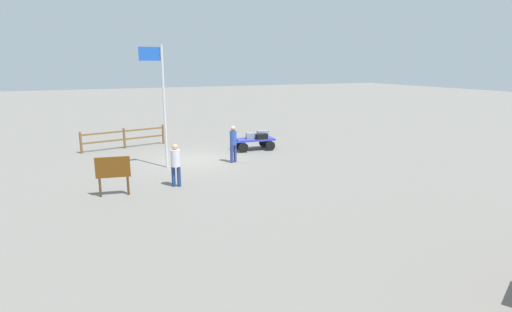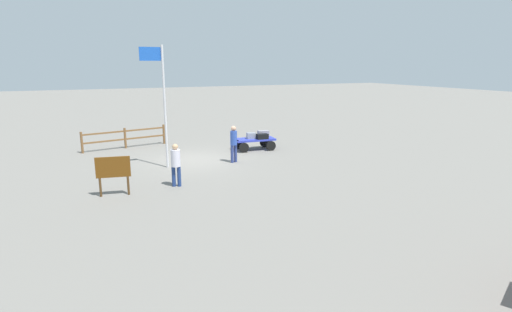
# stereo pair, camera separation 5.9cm
# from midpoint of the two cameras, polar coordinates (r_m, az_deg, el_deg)

# --- Properties ---
(ground_plane) EXTENTS (120.00, 120.00, 0.00)m
(ground_plane) POSITION_cam_midpoint_polar(r_m,az_deg,el_deg) (19.36, -8.63, -0.54)
(ground_plane) COLOR slate
(luggage_cart) EXTENTS (2.18, 1.26, 0.61)m
(luggage_cart) POSITION_cam_midpoint_polar(r_m,az_deg,el_deg) (21.30, -0.43, 2.05)
(luggage_cart) COLOR #2E3CBC
(luggage_cart) RESTS_ON ground
(suitcase_tan) EXTENTS (0.50, 0.43, 0.30)m
(suitcase_tan) POSITION_cam_midpoint_polar(r_m,az_deg,el_deg) (21.22, -0.87, 2.89)
(suitcase_tan) COLOR gray
(suitcase_tan) RESTS_ON luggage_cart
(suitcase_grey) EXTENTS (0.62, 0.39, 0.27)m
(suitcase_grey) POSITION_cam_midpoint_polar(r_m,az_deg,el_deg) (21.09, 0.72, 2.78)
(suitcase_grey) COLOR black
(suitcase_grey) RESTS_ON luggage_cart
(suitcase_dark) EXTENTS (0.60, 0.39, 0.34)m
(suitcase_dark) POSITION_cam_midpoint_polar(r_m,az_deg,el_deg) (21.68, 0.85, 3.15)
(suitcase_dark) COLOR gray
(suitcase_dark) RESTS_ON luggage_cart
(worker_lead) EXTENTS (0.39, 0.39, 1.70)m
(worker_lead) POSITION_cam_midpoint_polar(r_m,az_deg,el_deg) (18.49, -3.32, 2.05)
(worker_lead) COLOR navy
(worker_lead) RESTS_ON ground
(worker_trailing) EXTENTS (0.45, 0.45, 1.61)m
(worker_trailing) POSITION_cam_midpoint_polar(r_m,az_deg,el_deg) (15.11, -11.38, -0.83)
(worker_trailing) COLOR navy
(worker_trailing) RESTS_ON ground
(flagpole) EXTENTS (0.99, 0.11, 5.21)m
(flagpole) POSITION_cam_midpoint_polar(r_m,az_deg,el_deg) (17.68, -13.31, 8.17)
(flagpole) COLOR silver
(flagpole) RESTS_ON ground
(signboard) EXTENTS (1.13, 0.26, 1.37)m
(signboard) POSITION_cam_midpoint_polar(r_m,az_deg,el_deg) (14.59, -19.63, -1.88)
(signboard) COLOR #4C3319
(signboard) RESTS_ON ground
(wooden_fence) EXTENTS (4.44, 0.97, 1.09)m
(wooden_fence) POSITION_cam_midpoint_polar(r_m,az_deg,el_deg) (22.78, -18.15, 2.61)
(wooden_fence) COLOR brown
(wooden_fence) RESTS_ON ground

